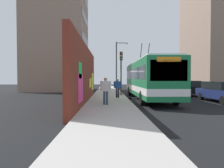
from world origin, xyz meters
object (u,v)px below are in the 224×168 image
Objects in this scene: traffic_light at (121,66)px; parked_car_black at (189,88)px; pedestrian_at_curb at (118,86)px; street_lamp at (118,63)px; pedestrian_near_wall at (106,89)px; city_bus at (148,78)px; parked_car_navy at (221,91)px.

parked_car_black is at bearing -80.82° from traffic_light.
traffic_light reaches higher than parked_car_black.
street_lamp is at bearing -3.00° from pedestrian_at_curb.
pedestrian_near_wall is 0.25× the size of street_lamp.
pedestrian_near_wall reaches higher than pedestrian_at_curb.
traffic_light is at bearing -10.88° from pedestrian_at_curb.
city_bus reaches higher than pedestrian_at_curb.
street_lamp reaches higher than city_bus.
pedestrian_near_wall reaches higher than parked_car_black.
pedestrian_near_wall is at bearing 104.61° from parked_car_navy.
parked_car_navy and parked_car_black have the same top height.
pedestrian_near_wall is at bearing 168.40° from traffic_light.
traffic_light is at bearing 179.44° from street_lamp.
traffic_light is at bearing -11.60° from pedestrian_near_wall.
pedestrian_near_wall is at bearing 133.56° from parked_car_black.
parked_car_navy is 6.09m from parked_car_black.
pedestrian_at_curb reaches higher than parked_car_navy.
traffic_light reaches higher than parked_car_navy.
pedestrian_near_wall is (-4.46, 3.63, -0.65)m from city_bus.
parked_car_black is 0.62× the size of street_lamp.
pedestrian_near_wall is at bearing 174.27° from street_lamp.
street_lamp reaches higher than pedestrian_at_curb.
pedestrian_near_wall is 0.40× the size of traffic_light.
parked_car_black is at bearing 0.00° from parked_car_navy.
parked_car_black is (6.09, 0.00, -0.00)m from parked_car_navy.
street_lamp reaches higher than pedestrian_near_wall.
city_bus is at bearing -94.57° from pedestrian_at_curb.
city_bus reaches higher than parked_car_navy.
street_lamp is at bearing -5.73° from pedestrian_near_wall.
pedestrian_near_wall is at bearing 140.84° from city_bus.
parked_car_navy is at bearing -106.79° from pedestrian_at_curb.
pedestrian_near_wall reaches higher than parked_car_navy.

